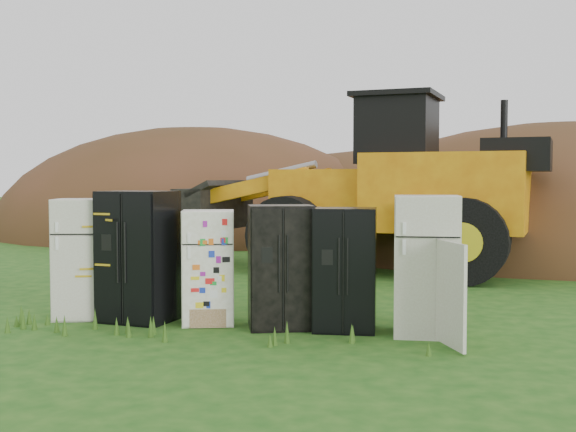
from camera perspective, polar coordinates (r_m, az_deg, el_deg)
name	(u,v)px	position (r m, az deg, el deg)	size (l,w,h in m)	color
ground	(251,326)	(10.02, -2.92, -8.66)	(120.00, 120.00, 0.00)	#1B4E14
fridge_leftmost	(83,258)	(10.88, -15.90, -3.24)	(0.76, 0.73, 1.73)	silver
fridge_black_side	(138,256)	(10.42, -11.74, -3.13)	(0.96, 0.76, 1.84)	black
fridge_sticker	(208,267)	(10.11, -6.32, -4.03)	(0.70, 0.65, 1.58)	white
fridge_dark_mid	(281,267)	(9.76, -0.60, -4.02)	(0.85, 0.69, 1.66)	black
fridge_black_right	(345,269)	(9.63, 4.52, -4.22)	(0.82, 0.68, 1.63)	black
fridge_open_door	(426,265)	(9.48, 10.87, -3.85)	(0.82, 0.75, 1.80)	silver
wheel_loader	(354,184)	(15.79, 5.22, 2.56)	(7.87, 3.19, 3.81)	orange
dirt_mound_right	(573,253)	(20.98, 21.62, -2.75)	(15.64, 11.47, 7.08)	#402D14
dirt_mound_left	(193,236)	(25.69, -7.53, -1.54)	(14.52, 10.89, 7.64)	#402D14
dirt_mound_back	(400,233)	(27.00, 8.88, -1.33)	(18.58, 12.39, 6.18)	#402D14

